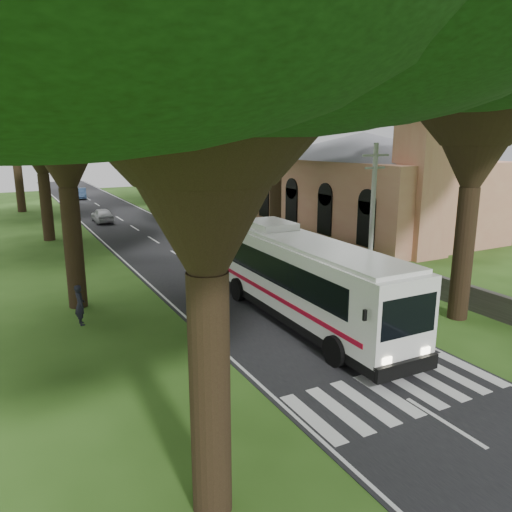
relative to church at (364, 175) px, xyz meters
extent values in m
plane|color=#274814|center=(-17.86, -21.55, -4.91)|extent=(140.00, 140.00, 0.00)
cube|color=black|center=(-17.86, 3.45, -4.90)|extent=(8.00, 120.00, 0.04)
cube|color=silver|center=(-17.86, -23.55, -4.91)|extent=(8.00, 3.00, 0.01)
cube|color=#383533|center=(-8.86, 2.45, -4.31)|extent=(0.35, 50.00, 1.20)
cube|color=tan|center=(0.14, 0.45, -1.71)|extent=(12.00, 22.00, 6.40)
pyramid|color=#595960|center=(0.14, 0.45, 3.69)|extent=(14.00, 24.00, 2.20)
cube|color=tan|center=(-2.86, -9.55, 0.09)|extent=(3.00, 3.00, 10.00)
cone|color=#595960|center=(-2.86, -9.55, 5.89)|extent=(4.00, 4.00, 1.60)
cylinder|color=gray|center=(-12.36, -15.55, -0.91)|extent=(0.24, 0.24, 8.00)
cube|color=gray|center=(-12.36, -15.55, 2.49)|extent=(1.60, 0.10, 0.10)
cube|color=gray|center=(-12.36, -15.55, 1.89)|extent=(1.20, 0.10, 0.10)
cylinder|color=gray|center=(-12.36, 4.45, -0.91)|extent=(0.24, 0.24, 8.00)
cube|color=gray|center=(-12.36, 4.45, 2.49)|extent=(1.60, 0.10, 0.10)
cube|color=gray|center=(-12.36, 4.45, 1.89)|extent=(1.20, 0.10, 0.10)
cylinder|color=gray|center=(-12.36, 24.45, -0.91)|extent=(0.24, 0.24, 8.00)
cube|color=gray|center=(-12.36, 24.45, 2.49)|extent=(1.60, 0.10, 0.10)
cube|color=gray|center=(-12.36, 24.45, 1.89)|extent=(1.20, 0.10, 0.10)
cylinder|color=black|center=(-25.36, -25.55, -2.08)|extent=(0.90, 0.90, 5.65)
cone|color=black|center=(-25.36, -25.55, 2.64)|extent=(3.20, 3.20, 3.80)
cylinder|color=black|center=(-25.86, -9.55, -1.94)|extent=(0.90, 0.90, 5.93)
cone|color=black|center=(-25.86, -9.55, 2.92)|extent=(3.20, 3.20, 3.80)
ellipsoid|color=black|center=(-25.86, -9.55, 7.28)|extent=(14.89, 14.89, 6.25)
cylinder|color=black|center=(-25.36, 8.45, -2.24)|extent=(0.90, 0.90, 5.35)
cone|color=black|center=(-25.36, 8.45, 2.34)|extent=(3.20, 3.20, 3.80)
ellipsoid|color=black|center=(-25.36, 8.45, 5.97)|extent=(13.28, 13.28, 5.58)
cylinder|color=black|center=(-26.36, 26.45, -1.98)|extent=(0.90, 0.90, 5.86)
cone|color=black|center=(-26.36, 26.45, 2.85)|extent=(3.20, 3.20, 3.80)
ellipsoid|color=black|center=(-26.36, 26.45, 7.10)|extent=(12.85, 12.85, 5.40)
cylinder|color=black|center=(-10.36, -19.55, -1.85)|extent=(0.90, 0.90, 6.12)
cone|color=black|center=(-10.36, -19.55, 3.11)|extent=(3.20, 3.20, 3.80)
ellipsoid|color=black|center=(-10.36, -19.55, 7.68)|extent=(15.08, 15.08, 6.34)
cylinder|color=black|center=(-9.86, -1.55, -1.86)|extent=(0.90, 0.90, 6.09)
cone|color=black|center=(-9.86, -1.55, 3.08)|extent=(3.20, 3.20, 3.80)
ellipsoid|color=black|center=(-9.86, -1.55, 7.63)|extent=(12.47, 12.47, 5.24)
cylinder|color=black|center=(-10.36, 16.45, -1.96)|extent=(0.90, 0.90, 5.90)
cone|color=black|center=(-10.36, 16.45, 2.89)|extent=(3.20, 3.20, 3.80)
ellipsoid|color=black|center=(-10.36, 16.45, 7.20)|extent=(15.52, 15.52, 6.52)
cylinder|color=black|center=(-9.36, 34.45, -1.83)|extent=(0.90, 0.90, 6.16)
cone|color=black|center=(-9.36, 34.45, 3.15)|extent=(3.20, 3.20, 3.80)
ellipsoid|color=black|center=(-9.36, 34.45, 7.78)|extent=(14.33, 14.33, 6.02)
cube|color=white|center=(-17.06, -16.62, -2.81)|extent=(2.89, 13.09, 3.21)
cube|color=black|center=(-17.06, -16.30, -2.35)|extent=(2.92, 10.70, 1.20)
cube|color=black|center=(-17.06, -16.62, -4.37)|extent=(2.93, 13.13, 0.38)
cube|color=#AF0B24|center=(-17.06, -16.62, -3.55)|extent=(2.93, 11.78, 0.20)
cube|color=white|center=(-17.06, -16.62, -1.14)|extent=(2.67, 12.43, 0.20)
cylinder|color=black|center=(-18.48, -20.96, -4.31)|extent=(0.40, 1.20, 1.20)
cylinder|color=black|center=(-15.76, -20.99, -4.31)|extent=(0.40, 1.20, 1.20)
cylinder|color=black|center=(-18.37, -12.47, -4.31)|extent=(0.40, 1.20, 1.20)
cylinder|color=black|center=(-15.65, -12.51, -4.31)|extent=(0.40, 1.20, 1.20)
imported|color=#99999D|center=(-19.84, 15.01, -4.18)|extent=(1.67, 4.13, 1.41)
imported|color=navy|center=(-18.66, 35.48, -4.18)|extent=(2.07, 4.41, 1.40)
imported|color=black|center=(-26.14, -12.18, -3.97)|extent=(0.50, 0.71, 1.87)
camera|label=1|loc=(-29.06, -34.68, 3.47)|focal=35.00mm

